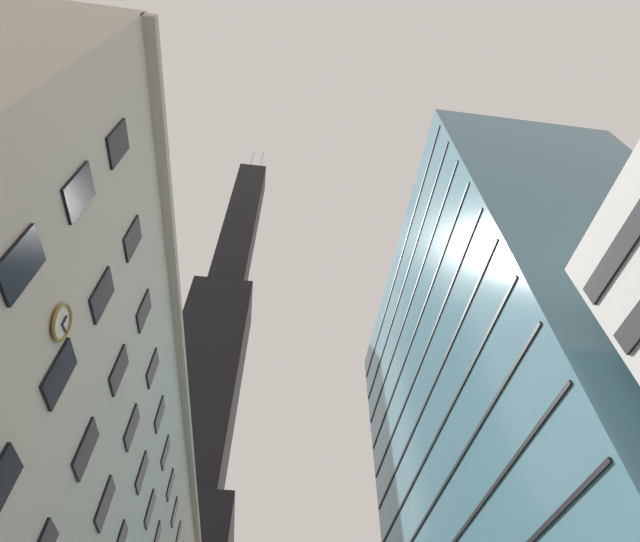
{
  "coord_description": "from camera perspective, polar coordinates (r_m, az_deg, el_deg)",
  "views": [
    {
      "loc": [
        -3.37,
        -11.42,
        1.66
      ],
      "look_at": [
        -0.44,
        12.15,
        31.06
      ],
      "focal_mm": 26.43,
      "sensor_mm": 36.0,
      "label": 1
    }
  ],
  "objects": [
    {
      "name": "glass_office_midrise",
      "position": [
        50.27,
        23.96,
        -18.29
      ],
      "size": [
        19.61,
        41.3,
        51.37
      ],
      "color": "teal",
      "rests_on": "ground"
    },
    {
      "name": "dark_skyscraper",
      "position": [
        114.22,
        -15.15,
        -18.22
      ],
      "size": [
        23.62,
        23.62,
        204.9
      ],
      "color": "black",
      "rests_on": "ground"
    }
  ]
}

